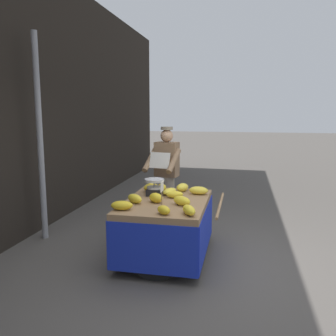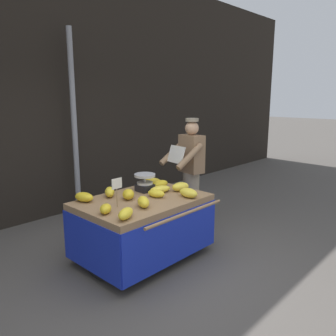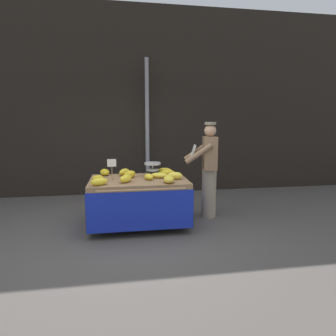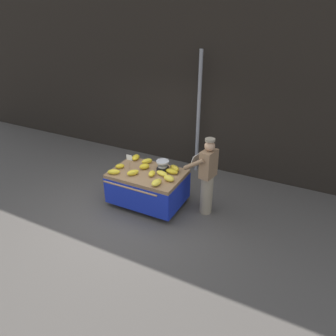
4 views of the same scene
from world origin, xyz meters
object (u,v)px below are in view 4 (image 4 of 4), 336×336
Objects in this scene: banana_bunch_4 at (114,172)px; banana_bunch_7 at (169,178)px; banana_bunch_9 at (162,173)px; banana_bunch_0 at (157,182)px; banana_bunch_11 at (120,166)px; banana_bunch_1 at (144,166)px; banana_bunch_6 at (147,161)px; street_pole at (198,115)px; banana_bunch_10 at (175,168)px; weighing_scale at (163,166)px; banana_bunch_8 at (152,174)px; banana_bunch_2 at (136,157)px; price_sign at (129,159)px; banana_cart at (148,181)px; banana_bunch_5 at (172,171)px; vendor_person at (207,176)px; banana_bunch_3 at (133,173)px.

banana_bunch_7 is (1.18, 0.28, 0.00)m from banana_bunch_4.
banana_bunch_9 is at bearing 148.36° from banana_bunch_7.
banana_bunch_0 is 1.36× the size of banana_bunch_11.
banana_bunch_1 is 0.28m from banana_bunch_6.
street_pole is 11.81× the size of banana_bunch_10.
banana_bunch_9 is (0.09, -0.20, -0.07)m from weighing_scale.
street_pole is at bearing 71.47° from banana_bunch_6.
banana_bunch_8 is (-0.17, -2.11, -0.72)m from street_pole.
weighing_scale is at bearing -13.66° from banana_bunch_2.
banana_bunch_1 is 0.49m from banana_bunch_9.
price_sign reaches higher than banana_bunch_0.
street_pole is at bearing 92.49° from banana_bunch_0.
price_sign is at bearing -116.14° from banana_bunch_6.
banana_bunch_7 is (0.81, -0.49, 0.00)m from banana_bunch_6.
banana_bunch_1 is at bearing 162.50° from banana_bunch_7.
banana_bunch_10 is at bearing 21.77° from banana_bunch_11.
banana_bunch_8 is at bearing -27.38° from banana_cart.
banana_bunch_2 reaches higher than banana_bunch_9.
weighing_scale is 0.82× the size of price_sign.
banana_cart is 0.32m from banana_bunch_8.
banana_bunch_9 is at bearing -133.56° from banana_bunch_5.
banana_bunch_0 is (0.44, -0.38, 0.27)m from banana_cart.
banana_cart is at bearing 5.10° from price_sign.
weighing_scale reaches higher than banana_bunch_6.
banana_bunch_6 is at bearing -108.53° from street_pole.
banana_bunch_7 is at bearing -46.49° from weighing_scale.
vendor_person is at bearing 17.87° from banana_bunch_8.
banana_bunch_0 is 1.07× the size of banana_bunch_6.
banana_cart is 6.82× the size of banana_bunch_8.
banana_bunch_11 reaches higher than banana_bunch_9.
weighing_scale reaches higher than banana_bunch_0.
banana_bunch_2 is at bearing 142.78° from banana_cart.
banana_cart is 5.63× the size of banana_bunch_5.
banana_bunch_11 is (-0.22, -0.07, -0.20)m from price_sign.
banana_bunch_1 is 0.86× the size of banana_bunch_4.
banana_bunch_3 is 0.62m from banana_bunch_9.
vendor_person is (0.68, 0.39, 0.02)m from banana_bunch_7.
banana_bunch_5 is at bearing -12.64° from banana_bunch_2.
banana_bunch_11 is (-0.80, -0.03, 0.00)m from banana_bunch_8.
banana_cart is 0.60m from banana_bunch_5.
banana_bunch_5 reaches higher than banana_bunch_8.
banana_bunch_1 is at bearing 47.52° from banana_bunch_4.
banana_bunch_3 reaches higher than banana_bunch_2.
weighing_scale is at bearing 106.79° from banana_bunch_0.
vendor_person is (0.92, 0.24, 0.04)m from banana_bunch_9.
banana_bunch_7 is at bearing -78.46° from banana_bunch_10.
banana_bunch_4 is at bearing -81.36° from banana_bunch_11.
weighing_scale is 0.48m from banana_bunch_7.
street_pole reaches higher than banana_bunch_6.
banana_bunch_6 is at bearing 148.80° from banana_bunch_7.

